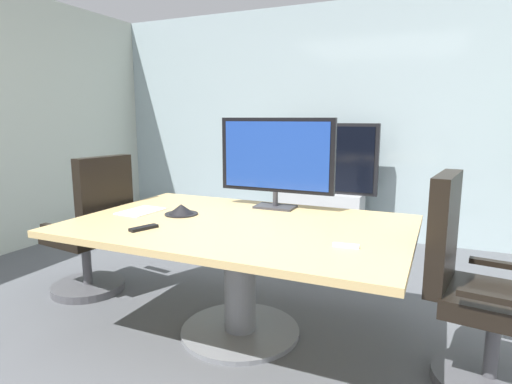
{
  "coord_description": "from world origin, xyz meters",
  "views": [
    {
      "loc": [
        1.03,
        -2.02,
        1.37
      ],
      "look_at": [
        -0.09,
        0.5,
        0.88
      ],
      "focal_mm": 29.69,
      "sensor_mm": 36.0,
      "label": 1
    }
  ],
  "objects_px": {
    "office_chair_left": "(93,237)",
    "tv_monitor": "(276,158)",
    "office_chair_right": "(475,299)",
    "conference_phone": "(181,210)",
    "remote_control": "(144,228)",
    "wall_display_unit": "(322,202)",
    "conference_table": "(240,248)"
  },
  "relations": [
    {
      "from": "office_chair_left",
      "to": "wall_display_unit",
      "type": "bearing_deg",
      "value": 157.95
    },
    {
      "from": "wall_display_unit",
      "to": "office_chair_right",
      "type": "bearing_deg",
      "value": -57.53
    },
    {
      "from": "conference_phone",
      "to": "remote_control",
      "type": "bearing_deg",
      "value": -87.7
    },
    {
      "from": "conference_table",
      "to": "office_chair_left",
      "type": "xyz_separation_m",
      "value": [
        -1.32,
        0.1,
        -0.11
      ]
    },
    {
      "from": "office_chair_right",
      "to": "remote_control",
      "type": "bearing_deg",
      "value": 111.41
    },
    {
      "from": "office_chair_right",
      "to": "tv_monitor",
      "type": "xyz_separation_m",
      "value": [
        -1.27,
        0.46,
        0.64
      ]
    },
    {
      "from": "office_chair_left",
      "to": "conference_phone",
      "type": "xyz_separation_m",
      "value": [
        0.87,
        -0.07,
        0.31
      ]
    },
    {
      "from": "tv_monitor",
      "to": "conference_phone",
      "type": "height_order",
      "value": "tv_monitor"
    },
    {
      "from": "tv_monitor",
      "to": "wall_display_unit",
      "type": "xyz_separation_m",
      "value": [
        -0.14,
        1.76,
        -0.65
      ]
    },
    {
      "from": "conference_table",
      "to": "office_chair_left",
      "type": "relative_size",
      "value": 1.88
    },
    {
      "from": "office_chair_right",
      "to": "conference_phone",
      "type": "relative_size",
      "value": 4.95
    },
    {
      "from": "conference_phone",
      "to": "remote_control",
      "type": "relative_size",
      "value": 1.29
    },
    {
      "from": "remote_control",
      "to": "conference_table",
      "type": "bearing_deg",
      "value": 60.72
    },
    {
      "from": "office_chair_left",
      "to": "conference_phone",
      "type": "relative_size",
      "value": 4.95
    },
    {
      "from": "conference_table",
      "to": "office_chair_left",
      "type": "bearing_deg",
      "value": 175.51
    },
    {
      "from": "office_chair_left",
      "to": "tv_monitor",
      "type": "relative_size",
      "value": 1.3
    },
    {
      "from": "conference_table",
      "to": "tv_monitor",
      "type": "distance_m",
      "value": 0.72
    },
    {
      "from": "tv_monitor",
      "to": "office_chair_left",
      "type": "bearing_deg",
      "value": -164.0
    },
    {
      "from": "tv_monitor",
      "to": "conference_phone",
      "type": "relative_size",
      "value": 3.82
    },
    {
      "from": "tv_monitor",
      "to": "remote_control",
      "type": "height_order",
      "value": "tv_monitor"
    },
    {
      "from": "office_chair_right",
      "to": "remote_control",
      "type": "relative_size",
      "value": 6.41
    },
    {
      "from": "office_chair_left",
      "to": "remote_control",
      "type": "relative_size",
      "value": 6.41
    },
    {
      "from": "office_chair_right",
      "to": "conference_phone",
      "type": "distance_m",
      "value": 1.8
    },
    {
      "from": "office_chair_left",
      "to": "office_chair_right",
      "type": "distance_m",
      "value": 2.64
    },
    {
      "from": "office_chair_left",
      "to": "remote_control",
      "type": "distance_m",
      "value": 1.05
    },
    {
      "from": "remote_control",
      "to": "tv_monitor",
      "type": "bearing_deg",
      "value": 81.09
    },
    {
      "from": "conference_table",
      "to": "office_chair_left",
      "type": "height_order",
      "value": "office_chair_left"
    },
    {
      "from": "office_chair_right",
      "to": "remote_control",
      "type": "xyz_separation_m",
      "value": [
        -1.75,
        -0.41,
        0.29
      ]
    },
    {
      "from": "remote_control",
      "to": "office_chair_left",
      "type": "bearing_deg",
      "value": 171.67
    },
    {
      "from": "conference_phone",
      "to": "office_chair_left",
      "type": "bearing_deg",
      "value": 175.54
    },
    {
      "from": "office_chair_right",
      "to": "conference_phone",
      "type": "height_order",
      "value": "office_chair_right"
    },
    {
      "from": "tv_monitor",
      "to": "remote_control",
      "type": "distance_m",
      "value": 1.05
    }
  ]
}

